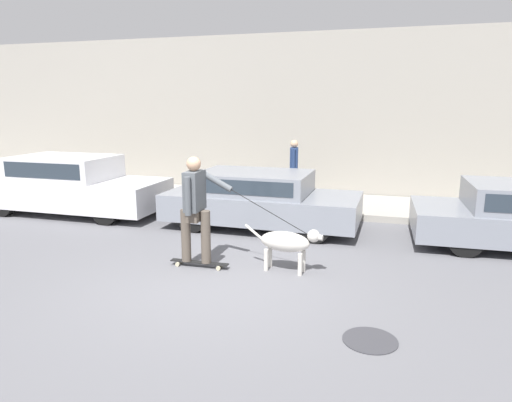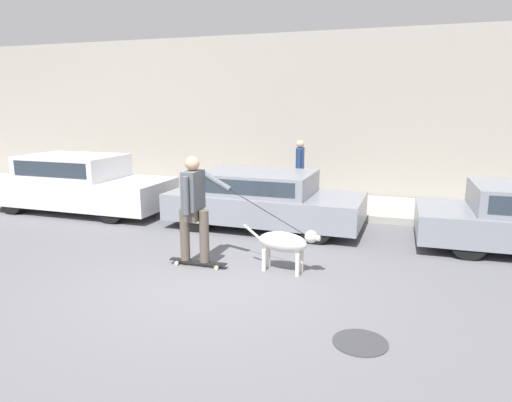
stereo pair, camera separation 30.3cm
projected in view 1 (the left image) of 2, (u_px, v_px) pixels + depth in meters
ground_plane at (210, 283)px, 6.78m from camera, size 36.00×36.00×0.00m
back_wall at (301, 117)px, 12.81m from camera, size 32.00×0.30×4.51m
sidewalk_curb at (290, 202)px, 11.97m from camera, size 30.00×2.43×0.15m
parked_car_0 at (71, 186)px, 11.01m from camera, size 4.50×1.77×1.38m
parked_car_1 at (260, 200)px, 9.71m from camera, size 4.11×1.82×1.20m
dog at (287, 242)px, 7.14m from camera, size 1.29×0.41×0.73m
skateboarder at (196, 205)px, 7.24m from camera, size 2.33×0.64×1.80m
pedestrian_with_bag at (294, 167)px, 11.71m from camera, size 0.25×0.67×1.55m
manhole_cover at (370, 340)px, 5.12m from camera, size 0.62×0.62×0.01m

